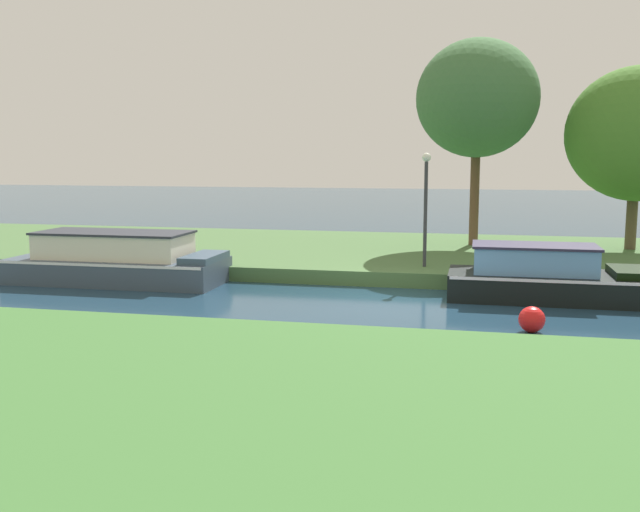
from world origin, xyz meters
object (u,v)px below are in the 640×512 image
object	(u,v)px
willow_tree_left	(477,99)
channel_buoy	(532,319)
lamp_post	(426,196)
mooring_post_near	(191,254)
willow_tree_centre	(640,134)
slate_barge	(118,261)
black_narrowboat	(549,277)

from	to	relation	value
willow_tree_left	channel_buoy	bearing A→B (deg)	-83.27
willow_tree_left	channel_buoy	xyz separation A→B (m)	(1.22, -10.38, -5.05)
lamp_post	mooring_post_near	world-z (taller)	lamp_post
willow_tree_centre	slate_barge	bearing A→B (deg)	-154.55
willow_tree_centre	lamp_post	distance (m)	8.16
black_narrowboat	lamp_post	distance (m)	4.14
lamp_post	willow_tree_centre	bearing A→B (deg)	37.36
slate_barge	willow_tree_centre	world-z (taller)	willow_tree_centre
slate_barge	lamp_post	bearing A→B (deg)	14.20
willow_tree_centre	willow_tree_left	bearing A→B (deg)	179.05
channel_buoy	willow_tree_centre	bearing A→B (deg)	69.58
willow_tree_left	willow_tree_centre	distance (m)	5.19
slate_barge	mooring_post_near	world-z (taller)	slate_barge
black_narrowboat	channel_buoy	distance (m)	3.46
willow_tree_left	willow_tree_centre	world-z (taller)	willow_tree_left
slate_barge	black_narrowboat	distance (m)	11.27
slate_barge	willow_tree_left	bearing A→B (deg)	36.49
mooring_post_near	channel_buoy	bearing A→B (deg)	-27.09
slate_barge	willow_tree_left	distance (m)	12.65
willow_tree_centre	channel_buoy	xyz separation A→B (m)	(-3.83, -10.30, -3.86)
black_narrowboat	willow_tree_centre	xyz separation A→B (m)	(3.23, 6.90, 3.57)
lamp_post	black_narrowboat	bearing A→B (deg)	-33.61
willow_tree_left	channel_buoy	distance (m)	11.61
black_narrowboat	willow_tree_centre	size ratio (longest dim) A/B	0.82
slate_barge	channel_buoy	distance (m)	11.20
willow_tree_centre	lamp_post	bearing A→B (deg)	-142.64
black_narrowboat	slate_barge	bearing A→B (deg)	-180.00
black_narrowboat	mooring_post_near	size ratio (longest dim) A/B	9.15
black_narrowboat	channel_buoy	bearing A→B (deg)	-100.13
mooring_post_near	slate_barge	bearing A→B (deg)	-142.67
black_narrowboat	channel_buoy	xyz separation A→B (m)	(-0.61, -3.40, -0.29)
channel_buoy	willow_tree_left	bearing A→B (deg)	96.73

